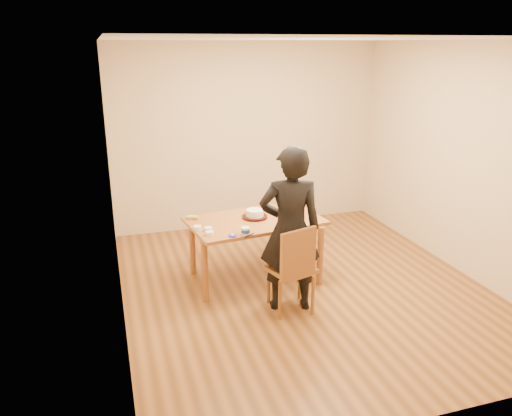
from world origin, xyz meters
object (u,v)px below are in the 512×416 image
object	(u,v)px
dining_chair	(291,269)
cake	(255,213)
cake_plate	(255,217)
dining_table	(255,221)
person	(290,230)

from	to	relation	value
dining_chair	cake	distance (m)	0.91
cake_plate	cake	size ratio (longest dim) A/B	1.45
cake	dining_chair	bearing A→B (deg)	-80.62
dining_table	cake_plate	world-z (taller)	cake_plate
dining_chair	person	distance (m)	0.42
cake_plate	cake	world-z (taller)	cake
dining_chair	cake	xyz separation A→B (m)	(-0.14, 0.82, 0.35)
dining_chair	person	size ratio (longest dim) A/B	0.24
cake_plate	cake	bearing A→B (deg)	0.00
person	dining_chair	bearing A→B (deg)	102.70
dining_table	person	world-z (taller)	person
dining_chair	cake	size ratio (longest dim) A/B	2.03
cake	person	xyz separation A→B (m)	(0.14, -0.78, 0.06)
dining_chair	dining_table	bearing A→B (deg)	83.66
cake_plate	dining_chair	bearing A→B (deg)	-80.62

